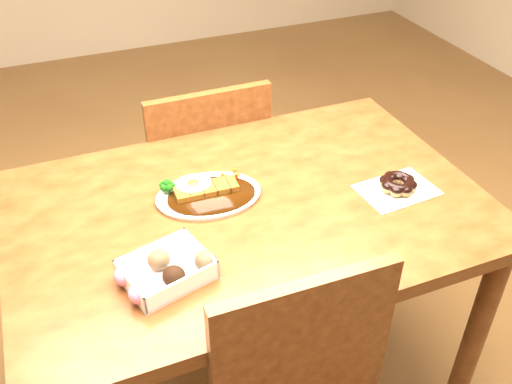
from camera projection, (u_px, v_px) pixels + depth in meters
name	position (u px, v px, depth m)	size (l,w,h in m)	color
ground	(250.00, 383.00, 1.90)	(6.00, 6.00, 0.00)	brown
table	(249.00, 234.00, 1.51)	(1.20, 0.80, 0.75)	#46220E
chair_far	(203.00, 178.00, 2.02)	(0.42, 0.42, 0.87)	#46220E
katsu_curry_plate	(206.00, 193.00, 1.47)	(0.29, 0.22, 0.05)	white
donut_box	(165.00, 270.00, 1.22)	(0.22, 0.18, 0.05)	white
pon_de_ring	(398.00, 184.00, 1.49)	(0.21, 0.15, 0.04)	silver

